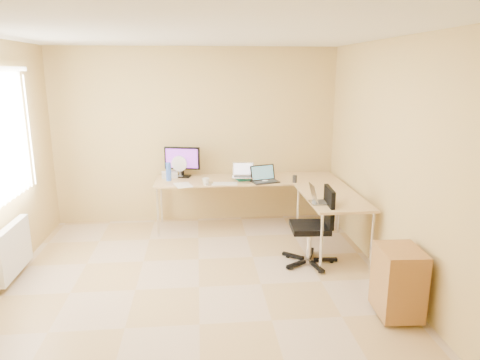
{
  "coord_description": "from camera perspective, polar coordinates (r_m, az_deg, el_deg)",
  "views": [
    {
      "loc": [
        0.02,
        -4.33,
        2.27
      ],
      "look_at": [
        0.55,
        1.1,
        0.9
      ],
      "focal_mm": 32.93,
      "sensor_mm": 36.0,
      "label": 1
    }
  ],
  "objects": [
    {
      "name": "wall_right",
      "position": [
        4.9,
        19.69,
        1.85
      ],
      "size": [
        0.0,
        4.5,
        4.5
      ],
      "primitive_type": "plane",
      "rotation": [
        1.57,
        0.0,
        -1.57
      ],
      "color": "tan",
      "rests_on": "ground"
    },
    {
      "name": "laptop_black",
      "position": [
        6.18,
        3.27,
        0.77
      ],
      "size": [
        0.43,
        0.37,
        0.23
      ],
      "primitive_type": "cube",
      "rotation": [
        0.0,
        0.0,
        0.29
      ],
      "color": "black",
      "rests_on": "desk_main"
    },
    {
      "name": "cd_stack",
      "position": [
        6.08,
        -4.04,
        -0.47
      ],
      "size": [
        0.13,
        0.13,
        0.03
      ],
      "primitive_type": "cylinder",
      "rotation": [
        0.0,
        0.0,
        0.12
      ],
      "color": "silver",
      "rests_on": "desk_main"
    },
    {
      "name": "water_bottle",
      "position": [
        6.34,
        -9.24,
        1.07
      ],
      "size": [
        0.09,
        0.09,
        0.26
      ],
      "primitive_type": "cylinder",
      "rotation": [
        0.0,
        0.0,
        0.29
      ],
      "color": "blue",
      "rests_on": "desk_main"
    },
    {
      "name": "monitor",
      "position": [
        6.52,
        -7.49,
        2.34
      ],
      "size": [
        0.55,
        0.29,
        0.45
      ],
      "primitive_type": "cube",
      "rotation": [
        0.0,
        0.0,
        -0.23
      ],
      "color": "black",
      "rests_on": "desk_main"
    },
    {
      "name": "black_cup",
      "position": [
        6.21,
        7.11,
        0.13
      ],
      "size": [
        0.07,
        0.07,
        0.1
      ],
      "primitive_type": "cylinder",
      "rotation": [
        0.0,
        0.0,
        -0.17
      ],
      "color": "black",
      "rests_on": "desk_main"
    },
    {
      "name": "ceiling",
      "position": [
        4.34,
        -6.15,
        18.39
      ],
      "size": [
        4.5,
        4.5,
        0.0
      ],
      "primitive_type": "plane",
      "rotation": [
        3.14,
        0.0,
        0.0
      ],
      "color": "white",
      "rests_on": "ground"
    },
    {
      "name": "desk_main",
      "position": [
        6.5,
        0.9,
        -2.94
      ],
      "size": [
        2.65,
        0.7,
        0.73
      ],
      "primitive_type": "cube",
      "color": "tan",
      "rests_on": "ground"
    },
    {
      "name": "office_chair",
      "position": [
        5.29,
        9.04,
        -5.61
      ],
      "size": [
        0.6,
        0.6,
        0.95
      ],
      "primitive_type": "cube",
      "rotation": [
        0.0,
        0.0,
        -0.07
      ],
      "color": "black",
      "rests_on": "ground"
    },
    {
      "name": "floor",
      "position": [
        4.89,
        -5.33,
        -13.64
      ],
      "size": [
        4.5,
        4.5,
        0.0
      ],
      "primitive_type": "plane",
      "color": "tan",
      "rests_on": "ground"
    },
    {
      "name": "mug",
      "position": [
        6.07,
        -4.47,
        -0.18
      ],
      "size": [
        0.13,
        0.13,
        0.1
      ],
      "primitive_type": "imported",
      "rotation": [
        0.0,
        0.0,
        0.33
      ],
      "color": "silver",
      "rests_on": "desk_main"
    },
    {
      "name": "laptop_return",
      "position": [
        5.3,
        10.44,
        -1.98
      ],
      "size": [
        0.29,
        0.23,
        0.19
      ],
      "primitive_type": "cube",
      "rotation": [
        0.0,
        0.0,
        1.59
      ],
      "color": "#AFAFAF",
      "rests_on": "desk_return"
    },
    {
      "name": "radiator",
      "position": [
        5.5,
        -27.32,
        -7.98
      ],
      "size": [
        0.09,
        0.8,
        0.55
      ],
      "primitive_type": "cube",
      "color": "white",
      "rests_on": "ground"
    },
    {
      "name": "keyboard",
      "position": [
        6.08,
        -2.45,
        -0.48
      ],
      "size": [
        0.46,
        0.17,
        0.02
      ],
      "primitive_type": "cube",
      "rotation": [
        0.0,
        0.0,
        -0.1
      ],
      "color": "silver",
      "rests_on": "desk_main"
    },
    {
      "name": "cabinet",
      "position": [
        4.44,
        19.82,
        -12.24
      ],
      "size": [
        0.4,
        0.48,
        0.64
      ],
      "primitive_type": "cube",
      "rotation": [
        0.0,
        0.0,
        -0.05
      ],
      "color": "#A56138",
      "rests_on": "ground"
    },
    {
      "name": "desk_return",
      "position": [
        5.77,
        11.75,
        -5.5
      ],
      "size": [
        0.7,
        1.3,
        0.73
      ],
      "primitive_type": "cube",
      "color": "tan",
      "rests_on": "ground"
    },
    {
      "name": "wall_front",
      "position": [
        2.29,
        -5.73,
        -10.95
      ],
      "size": [
        4.5,
        0.0,
        4.5
      ],
      "primitive_type": "plane",
      "rotation": [
        -1.57,
        0.0,
        0.0
      ],
      "color": "tan",
      "rests_on": "ground"
    },
    {
      "name": "desk_fan",
      "position": [
        6.53,
        -7.82,
        1.66
      ],
      "size": [
        0.3,
        0.3,
        0.3
      ],
      "primitive_type": "cylinder",
      "rotation": [
        0.0,
        0.0,
        -0.33
      ],
      "color": "white",
      "rests_on": "desk_main"
    },
    {
      "name": "wall_back",
      "position": [
        6.65,
        -5.71,
        5.64
      ],
      "size": [
        4.5,
        0.0,
        4.5
      ],
      "primitive_type": "plane",
      "rotation": [
        1.57,
        0.0,
        0.0
      ],
      "color": "tan",
      "rests_on": "ground"
    },
    {
      "name": "white_box",
      "position": [
        6.55,
        -9.11,
        0.69
      ],
      "size": [
        0.24,
        0.19,
        0.08
      ],
      "primitive_type": "cube",
      "rotation": [
        0.0,
        0.0,
        0.11
      ],
      "color": "silver",
      "rests_on": "desk_main"
    },
    {
      "name": "laptop_center",
      "position": [
        6.24,
        0.4,
        1.26
      ],
      "size": [
        0.34,
        0.27,
        0.2
      ],
      "primitive_type": "cube",
      "rotation": [
        0.0,
        0.0,
        -0.12
      ],
      "color": "silver",
      "rests_on": "desk_main"
    },
    {
      "name": "papers",
      "position": [
        6.08,
        -7.39,
        -0.66
      ],
      "size": [
        0.29,
        0.35,
        0.01
      ],
      "primitive_type": "cube",
      "rotation": [
        0.0,
        0.0,
        0.27
      ],
      "color": "silver",
      "rests_on": "desk_main"
    },
    {
      "name": "book_stack",
      "position": [
        6.4,
        0.39,
        0.42
      ],
      "size": [
        0.3,
        0.36,
        0.05
      ],
      "primitive_type": "cube",
      "rotation": [
        0.0,
        0.0,
        0.23
      ],
      "color": "#18725F",
      "rests_on": "desk_main"
    },
    {
      "name": "mouse",
      "position": [
        6.22,
        3.27,
        -0.12
      ],
      "size": [
        0.1,
        0.08,
        0.03
      ],
      "primitive_type": "ellipsoid",
      "rotation": [
        0.0,
        0.0,
        -0.34
      ],
      "color": "white",
      "rests_on": "desk_main"
    }
  ]
}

